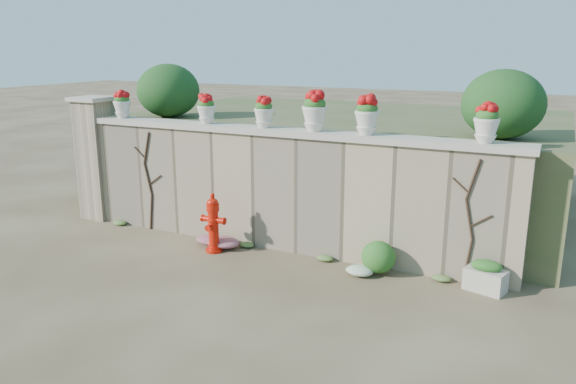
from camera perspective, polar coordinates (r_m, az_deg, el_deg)
The scene contains 21 objects.
ground at distance 8.56m, azimuth -6.40°, elevation -9.22°, with size 80.00×80.00×0.00m, color #4C3926.
stone_wall at distance 9.71m, azimuth -0.91°, elevation 0.01°, with size 8.00×0.40×2.00m, color #988565.
wall_cap at distance 9.51m, azimuth -0.93°, elevation 6.15°, with size 8.10×0.52×0.10m, color #BBB39E.
gate_pillar at distance 12.07m, azimuth -18.80°, elevation 3.35°, with size 0.72×0.72×2.48m.
raised_fill at distance 12.58m, azimuth 5.70°, elevation 3.29°, with size 9.00×6.00×2.00m, color #384C23.
back_shrub_left at distance 12.18m, azimuth -12.06°, elevation 10.04°, with size 1.30×1.30×1.10m, color #143814.
back_shrub_right at distance 9.66m, azimuth 21.01°, elevation 8.33°, with size 1.30×1.30×1.10m, color #143814.
vine_left at distance 10.98m, azimuth -13.98°, elevation 1.24°, with size 0.60×0.04×1.91m.
vine_right at distance 8.58m, azimuth 18.01°, elevation -2.74°, with size 0.60×0.04×1.91m.
fire_hydrant at distance 9.68m, azimuth -7.60°, elevation -3.11°, with size 0.44×0.31×1.04m.
planter_box at distance 8.67m, azimuth 19.44°, elevation -8.11°, with size 0.63×0.47×0.47m.
green_shrub at distance 8.86m, azimuth 8.59°, elevation -6.23°, with size 0.67×0.60×0.64m, color #1E5119.
magenta_clump at distance 9.99m, azimuth -7.35°, elevation -4.91°, with size 0.96×0.64×0.26m, color #C7277D.
white_flowers at distance 8.83m, azimuth 7.30°, elevation -7.82°, with size 0.53×0.42×0.19m, color white.
urn_pot_0 at distance 11.40m, azimuth -16.50°, elevation 8.53°, with size 0.33×0.33×0.53m.
urn_pot_1 at distance 10.20m, azimuth -8.29°, elevation 8.31°, with size 0.33×0.33×0.52m.
urn_pot_2 at distance 9.60m, azimuth -2.47°, elevation 8.09°, with size 0.34×0.34×0.53m.
urn_pot_3 at distance 9.18m, azimuth 2.73°, elevation 8.18°, with size 0.41×0.41×0.65m.
urn_pot_4 at distance 8.88m, azimuth 8.02°, elevation 7.68°, with size 0.38×0.38×0.60m.
urn_pot_5 at distance 8.50m, azimuth 19.52°, elevation 6.60°, with size 0.37×0.37×0.57m.
terracotta_pot at distance 8.53m, azimuth 19.30°, elevation 5.62°, with size 0.24×0.24×0.29m.
Camera 1 is at (4.26, -6.59, 3.43)m, focal length 35.00 mm.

